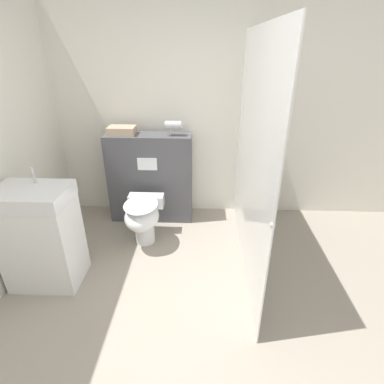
{
  "coord_description": "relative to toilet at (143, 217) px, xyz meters",
  "views": [
    {
      "loc": [
        0.06,
        -1.22,
        1.98
      ],
      "look_at": [
        -0.05,
        1.35,
        0.69
      ],
      "focal_mm": 28.0,
      "sensor_mm": 36.0,
      "label": 1
    }
  ],
  "objects": [
    {
      "name": "shower_glass",
      "position": [
        1.05,
        -0.2,
        0.72
      ],
      "size": [
        0.04,
        1.99,
        2.11
      ],
      "color": "silver",
      "rests_on": "ground_plane"
    },
    {
      "name": "folded_towel",
      "position": [
        -0.29,
        0.56,
        0.77
      ],
      "size": [
        0.3,
        0.2,
        0.09
      ],
      "color": "tan",
      "rests_on": "partition_panel"
    },
    {
      "name": "toilet",
      "position": [
        0.0,
        0.0,
        0.0
      ],
      "size": [
        0.39,
        0.57,
        0.52
      ],
      "color": "white",
      "rests_on": "ground_plane"
    },
    {
      "name": "wall_back",
      "position": [
        0.57,
        0.83,
        0.92
      ],
      "size": [
        8.0,
        0.06,
        2.5
      ],
      "color": "silver",
      "rests_on": "ground_plane"
    },
    {
      "name": "ground_plane",
      "position": [
        0.57,
        -1.46,
        -0.33
      ],
      "size": [
        12.0,
        12.0,
        0.0
      ],
      "primitive_type": "plane",
      "color": "#9E9384"
    },
    {
      "name": "hair_drier",
      "position": [
        0.3,
        0.54,
        0.84
      ],
      "size": [
        0.21,
        0.09,
        0.16
      ],
      "color": "#B7B7BC",
      "rests_on": "partition_panel"
    },
    {
      "name": "sink_vanity",
      "position": [
        -0.77,
        -0.59,
        0.13
      ],
      "size": [
        0.61,
        0.43,
        1.07
      ],
      "color": "white",
      "rests_on": "ground_plane"
    },
    {
      "name": "partition_panel",
      "position": [
        0.0,
        0.56,
        0.2
      ],
      "size": [
        0.98,
        0.3,
        1.06
      ],
      "color": "#4C4C51",
      "rests_on": "ground_plane"
    }
  ]
}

